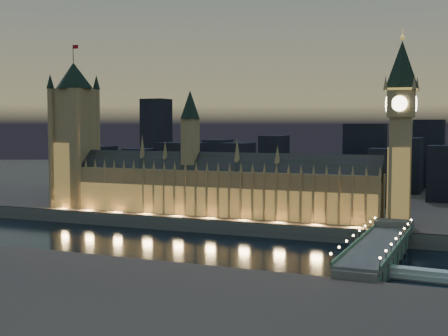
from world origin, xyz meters
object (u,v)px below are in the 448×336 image
at_px(elizabeth_tower, 401,117).
at_px(westminster_bridge, 379,251).
at_px(victoria_tower, 74,127).
at_px(river_boat, 419,276).
at_px(palace_of_westminster, 218,186).

distance_m(elizabeth_tower, westminster_bridge, 90.55).
height_order(victoria_tower, river_boat, victoria_tower).
distance_m(westminster_bridge, river_boat, 30.23).
bearing_deg(elizabeth_tower, victoria_tower, -180.00).
distance_m(victoria_tower, river_boat, 260.64).
relative_size(palace_of_westminster, westminster_bridge, 1.79).
height_order(westminster_bridge, river_boat, westminster_bridge).
bearing_deg(elizabeth_tower, westminster_bridge, -90.23).
xyz_separation_m(elizabeth_tower, westminster_bridge, (-0.26, -65.37, -62.66)).
bearing_deg(palace_of_westminster, victoria_tower, 179.91).
relative_size(palace_of_westminster, river_boat, 4.44).
xyz_separation_m(victoria_tower, elizabeth_tower, (218.00, 0.01, 5.92)).
relative_size(victoria_tower, westminster_bridge, 0.98).
relative_size(palace_of_westminster, elizabeth_tower, 1.86).
xyz_separation_m(victoria_tower, westminster_bridge, (217.74, -65.36, -56.74)).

